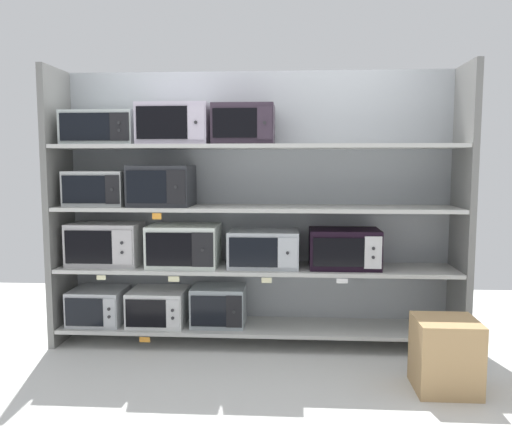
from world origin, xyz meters
name	(u,v)px	position (x,y,z in m)	size (l,w,h in m)	color
ground	(245,398)	(0.00, -1.00, -0.01)	(7.12, 6.00, 0.02)	silver
back_panel	(258,206)	(0.00, 0.27, 1.09)	(3.32, 0.04, 2.19)	#9EA3A8
upright_left	(59,207)	(-1.59, 0.00, 1.09)	(0.05, 0.50, 2.19)	slate
upright_right	(463,209)	(1.59, 0.00, 1.09)	(0.05, 0.50, 2.19)	slate
shelf_0	(256,327)	(0.00, 0.00, 0.14)	(3.12, 0.50, 0.03)	beige
microwave_0	(99,305)	(-1.29, 0.00, 0.29)	(0.42, 0.43, 0.28)	#B3B6BB
microwave_1	(158,307)	(-0.79, 0.00, 0.29)	(0.45, 0.43, 0.28)	silver
microwave_2	(219,306)	(-0.30, 0.00, 0.31)	(0.42, 0.36, 0.31)	#97A2A6
price_tag_0	(145,340)	(-0.84, -0.25, 0.10)	(0.08, 0.00, 0.04)	orange
shelf_1	(256,268)	(0.00, 0.00, 0.61)	(3.12, 0.50, 0.03)	beige
microwave_3	(105,244)	(-1.22, 0.00, 0.80)	(0.57, 0.37, 0.34)	#BCB8BA
microwave_4	(184,245)	(-0.57, 0.00, 0.79)	(0.55, 0.44, 0.33)	silver
microwave_5	(264,249)	(0.06, 0.00, 0.77)	(0.55, 0.38, 0.29)	#B5BBC1
microwave_6	(344,248)	(0.69, 0.00, 0.78)	(0.54, 0.39, 0.31)	black
price_tag_1	(101,278)	(-1.17, -0.25, 0.58)	(0.07, 0.00, 0.03)	beige
price_tag_2	(174,279)	(-0.61, -0.25, 0.57)	(0.08, 0.00, 0.04)	beige
price_tag_3	(267,280)	(0.10, -0.25, 0.57)	(0.08, 0.00, 0.04)	beige
price_tag_4	(342,281)	(0.66, -0.25, 0.58)	(0.08, 0.00, 0.03)	white
shelf_2	(256,208)	(0.00, 0.00, 1.09)	(3.12, 0.50, 0.03)	beige
microwave_7	(98,188)	(-1.26, 0.00, 1.25)	(0.47, 0.37, 0.27)	#B9BDBC
microwave_8	(162,186)	(-0.75, 0.00, 1.27)	(0.48, 0.43, 0.32)	#292A2F
price_tag_5	(157,216)	(-0.73, -0.25, 1.05)	(0.07, 0.00, 0.05)	orange
shelf_3	(256,147)	(0.00, 0.00, 1.57)	(3.12, 0.50, 0.03)	beige
microwave_9	(102,128)	(-1.22, 0.00, 1.72)	(0.57, 0.39, 0.26)	#B3BFBB
microwave_10	(175,125)	(-0.63, 0.00, 1.75)	(0.54, 0.43, 0.31)	#BAB1C4
microwave_11	(244,125)	(-0.09, 0.00, 1.74)	(0.47, 0.43, 0.30)	#322733
shipping_carton	(445,355)	(1.27, -0.82, 0.23)	(0.39, 0.39, 0.46)	tan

